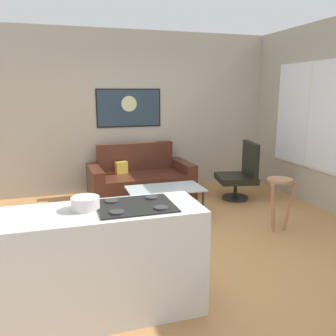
{
  "coord_description": "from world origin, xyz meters",
  "views": [
    {
      "loc": [
        -1.17,
        -3.78,
        1.78
      ],
      "look_at": [
        0.26,
        0.9,
        0.7
      ],
      "focal_mm": 37.52,
      "sensor_mm": 36.0,
      "label": 1
    }
  ],
  "objects_px": {
    "armchair": "(241,173)",
    "wall_painting": "(129,108)",
    "couch": "(140,181)",
    "bar_stool": "(279,191)",
    "coffee_table": "(165,190)",
    "mixing_bowl": "(85,203)"
  },
  "relations": [
    {
      "from": "coffee_table",
      "to": "mixing_bowl",
      "type": "height_order",
      "value": "mixing_bowl"
    },
    {
      "from": "coffee_table",
      "to": "armchair",
      "type": "height_order",
      "value": "armchair"
    },
    {
      "from": "armchair",
      "to": "mixing_bowl",
      "type": "bearing_deg",
      "value": -138.05
    },
    {
      "from": "coffee_table",
      "to": "couch",
      "type": "bearing_deg",
      "value": 96.25
    },
    {
      "from": "mixing_bowl",
      "to": "wall_painting",
      "type": "relative_size",
      "value": 0.19
    },
    {
      "from": "armchair",
      "to": "wall_painting",
      "type": "bearing_deg",
      "value": 146.44
    },
    {
      "from": "armchair",
      "to": "wall_painting",
      "type": "distance_m",
      "value": 2.24
    },
    {
      "from": "couch",
      "to": "armchair",
      "type": "relative_size",
      "value": 1.82
    },
    {
      "from": "couch",
      "to": "mixing_bowl",
      "type": "bearing_deg",
      "value": -110.0
    },
    {
      "from": "armchair",
      "to": "wall_painting",
      "type": "height_order",
      "value": "wall_painting"
    },
    {
      "from": "coffee_table",
      "to": "bar_stool",
      "type": "bearing_deg",
      "value": -35.0
    },
    {
      "from": "coffee_table",
      "to": "bar_stool",
      "type": "distance_m",
      "value": 1.54
    },
    {
      "from": "couch",
      "to": "wall_painting",
      "type": "xyz_separation_m",
      "value": [
        -0.07,
        0.5,
        1.2
      ]
    },
    {
      "from": "coffee_table",
      "to": "armchair",
      "type": "relative_size",
      "value": 1.11
    },
    {
      "from": "armchair",
      "to": "bar_stool",
      "type": "xyz_separation_m",
      "value": [
        -0.21,
        -1.37,
        0.09
      ]
    },
    {
      "from": "bar_stool",
      "to": "wall_painting",
      "type": "height_order",
      "value": "wall_painting"
    },
    {
      "from": "wall_painting",
      "to": "couch",
      "type": "bearing_deg",
      "value": -82.18
    },
    {
      "from": "bar_stool",
      "to": "mixing_bowl",
      "type": "bearing_deg",
      "value": -157.22
    },
    {
      "from": "mixing_bowl",
      "to": "wall_painting",
      "type": "xyz_separation_m",
      "value": [
        1.02,
        3.5,
        0.56
      ]
    },
    {
      "from": "couch",
      "to": "coffee_table",
      "type": "xyz_separation_m",
      "value": [
        0.12,
        -1.09,
        0.12
      ]
    },
    {
      "from": "couch",
      "to": "mixing_bowl",
      "type": "xyz_separation_m",
      "value": [
        -1.09,
        -3.0,
        0.64
      ]
    },
    {
      "from": "wall_painting",
      "to": "coffee_table",
      "type": "bearing_deg",
      "value": -83.25
    }
  ]
}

